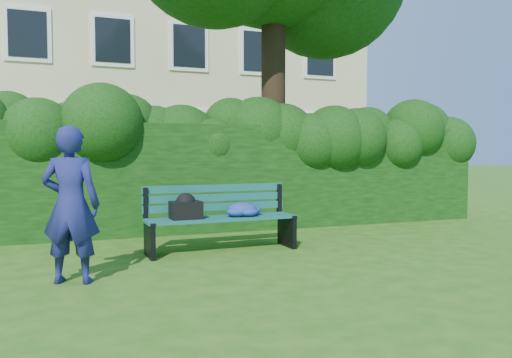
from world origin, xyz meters
name	(u,v)px	position (x,y,z in m)	size (l,w,h in m)	color
ground	(272,251)	(0.00, 0.00, 0.00)	(80.00, 80.00, 0.00)	#245913
apartment_building	(135,34)	(0.00, 13.99, 6.00)	(16.00, 8.08, 12.00)	#C2B582
hedge	(224,177)	(0.00, 2.20, 0.90)	(10.00, 1.00, 1.80)	black
park_bench	(219,214)	(-0.66, 0.25, 0.50)	(2.06, 0.63, 0.89)	#105152
man_reading	(71,205)	(-2.54, -0.80, 0.80)	(0.59, 0.38, 1.61)	navy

